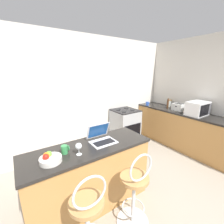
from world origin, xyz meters
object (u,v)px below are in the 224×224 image
toaster (179,107)px  storage_jar (169,103)px  bar_stool_near (88,219)px  mug_blue (147,104)px  bar_stool_far (135,192)px  mug_green (65,149)px  microwave (198,108)px  stove_range (125,127)px  wine_glass_tall (79,147)px  pepper_mill (168,103)px  fruit_bowl (50,159)px  laptop (101,137)px

toaster → storage_jar: bearing=64.1°
bar_stool_near → mug_blue: (2.70, 1.80, 0.48)m
bar_stool_near → bar_stool_far: (0.60, 0.00, 0.00)m
mug_green → microwave: bearing=-0.9°
stove_range → wine_glass_tall: size_ratio=6.21×
bar_stool_near → wine_glass_tall: (0.12, 0.45, 0.53)m
bar_stool_far → microwave: microwave is taller
toaster → mug_blue: (-0.24, 0.81, -0.03)m
stove_range → wine_glass_tall: wine_glass_tall is taller
pepper_mill → microwave: bearing=-90.2°
mug_green → fruit_bowl: fruit_bowl is taller
bar_stool_far → toaster: size_ratio=3.78×
mug_green → wine_glass_tall: bearing=-43.1°
toaster → mug_green: size_ratio=2.63×
mug_green → storage_jar: 3.26m
mug_green → fruit_bowl: 0.20m
bar_stool_far → wine_glass_tall: 0.85m
bar_stool_far → wine_glass_tall: (-0.48, 0.45, 0.53)m
fruit_bowl → storage_jar: size_ratio=1.32×
stove_range → wine_glass_tall: bearing=-143.4°
bar_stool_near → wine_glass_tall: bearing=75.1°
mug_blue → laptop: bearing=-151.5°
fruit_bowl → microwave: bearing=0.7°
bar_stool_near → pepper_mill: pepper_mill is taller
mug_green → pepper_mill: size_ratio=0.38×
laptop → bar_stool_far: bearing=-81.6°
microwave → fruit_bowl: bearing=-179.3°
stove_range → storage_jar: (1.28, -0.34, 0.54)m
fruit_bowl → storage_jar: storage_jar is taller
wine_glass_tall → bar_stool_near: bearing=-104.9°
microwave → stove_range: size_ratio=0.56×
mug_green → mug_blue: 2.98m
stove_range → storage_jar: 1.43m
toaster → microwave: bearing=-95.1°
microwave → pepper_mill: (0.00, 0.76, -0.02)m
bar_stool_near → pepper_mill: (2.91, 1.29, 0.56)m
laptop → fruit_bowl: size_ratio=1.46×
toaster → storage_jar: (0.20, 0.41, 0.01)m
stove_range → mug_blue: (0.83, 0.05, 0.50)m
mug_blue → bar_stool_near: bearing=-146.3°
wine_glass_tall → fruit_bowl: size_ratio=0.63×
laptop → toaster: 2.46m
microwave → mug_green: microwave is taller
stove_range → mug_blue: mug_blue is taller
bar_stool_far → microwave: 2.43m
microwave → storage_jar: bearing=74.7°
wine_glass_tall → mug_blue: bearing=27.6°
wine_glass_tall → storage_jar: size_ratio=0.84×
laptop → toaster: size_ratio=1.27×
toaster → stove_range: toaster is taller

